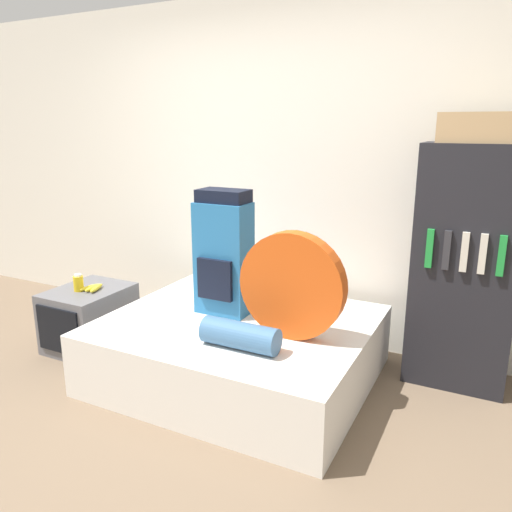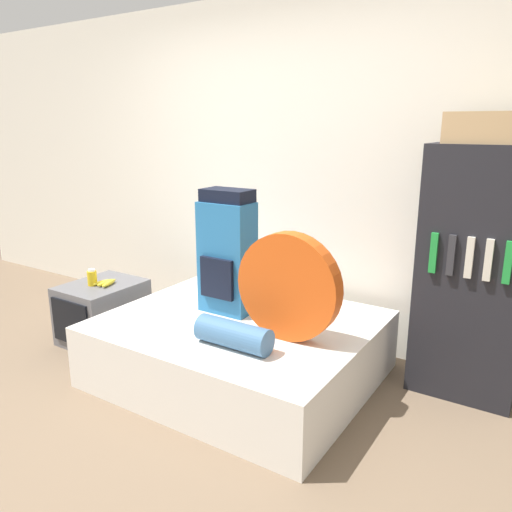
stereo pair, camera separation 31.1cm
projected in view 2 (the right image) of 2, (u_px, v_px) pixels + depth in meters
ground_plane at (117, 429)px, 2.81m from camera, size 16.00×16.00×0.00m
wall_back at (277, 172)px, 3.90m from camera, size 8.00×0.05×2.60m
bed at (240, 348)px, 3.35m from camera, size 1.70×1.44×0.41m
backpack at (227, 253)px, 3.34m from camera, size 0.36×0.24×0.84m
tent_bag at (289, 287)px, 2.93m from camera, size 0.65×0.11×0.65m
sleeping_roll at (234, 335)px, 2.86m from camera, size 0.46×0.16×0.16m
television at (103, 312)px, 3.92m from camera, size 0.49×0.61×0.46m
canister at (92, 278)px, 3.82m from camera, size 0.07×0.07×0.13m
banana_bunch at (107, 283)px, 3.84m from camera, size 0.14×0.18×0.04m
bookshelf at (472, 275)px, 3.01m from camera, size 0.62×0.35×1.55m
cardboard_box at (486, 128)px, 2.78m from camera, size 0.43×0.26×0.17m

